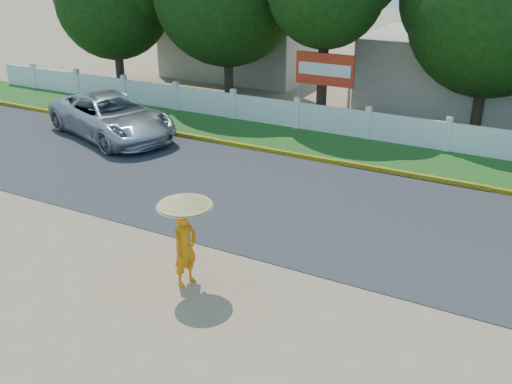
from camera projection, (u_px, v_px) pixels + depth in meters
ground at (215, 274)px, 13.17m from camera, size 120.00×120.00×0.00m
road at (296, 202)px, 16.81m from camera, size 60.00×7.00×0.02m
grass_verge at (354, 150)px, 21.05m from camera, size 60.00×3.50×0.03m
curb at (338, 162)px, 19.65m from camera, size 40.00×0.18×0.16m
fence at (368, 126)px, 22.01m from camera, size 40.00×0.10×1.10m
building_near at (480, 73)px, 25.80m from camera, size 10.00×6.00×3.20m
building_far at (241, 51)px, 32.28m from camera, size 8.00×5.00×2.80m
vehicle at (112, 116)px, 22.18m from camera, size 6.59×4.59×1.67m
monk_with_parasol at (185, 226)px, 12.24m from camera, size 1.22×1.22×2.22m
billboard at (325, 73)px, 23.25m from camera, size 2.50×0.13×2.95m
tree_row at (489, 1)px, 21.29m from camera, size 40.27×7.70×9.42m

